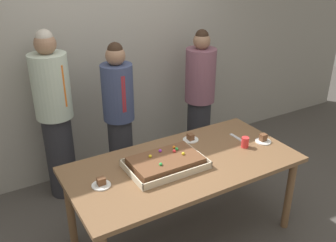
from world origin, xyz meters
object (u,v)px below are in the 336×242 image
person_serving_front (200,97)px  plated_slice_near_left (101,183)px  plated_slice_far_left (191,138)px  drink_cup_nearest (245,142)px  party_table (183,171)px  plated_slice_near_right (263,139)px  cake_server_utensil (237,138)px  sheet_cake (166,163)px  person_striped_tie_right (119,117)px  person_green_shirt_behind (55,115)px

person_serving_front → plated_slice_near_left: bearing=-12.1°
plated_slice_far_left → plated_slice_near_left: bearing=-164.7°
plated_slice_near_left → drink_cup_nearest: 1.38m
party_table → plated_slice_near_right: plated_slice_near_right is taller
plated_slice_near_left → cake_server_utensil: bearing=3.2°
party_table → plated_slice_near_right: 0.87m
sheet_cake → plated_slice_near_right: size_ratio=4.35×
plated_slice_far_left → cake_server_utensil: size_ratio=0.75×
party_table → person_striped_tie_right: bearing=98.8°
sheet_cake → cake_server_utensil: 0.87m
plated_slice_near_right → cake_server_utensil: plated_slice_near_right is taller
person_green_shirt_behind → person_serving_front: bearing=59.5°
sheet_cake → plated_slice_near_left: sheet_cake is taller
person_serving_front → person_green_shirt_behind: (-1.68, 0.14, 0.08)m
plated_slice_near_right → drink_cup_nearest: 0.22m
person_green_shirt_behind → plated_slice_near_right: bearing=25.6°
plated_slice_near_right → person_serving_front: bearing=86.7°
cake_server_utensil → drink_cup_nearest: bearing=-107.9°
plated_slice_far_left → person_green_shirt_behind: size_ratio=0.08×
plated_slice_near_right → person_striped_tie_right: 1.48m
party_table → plated_slice_far_left: 0.43m
cake_server_utensil → person_striped_tie_right: (-0.85, 0.90, 0.07)m
sheet_cake → drink_cup_nearest: sheet_cake is taller
plated_slice_near_left → drink_cup_nearest: bearing=-3.7°
cake_server_utensil → sheet_cake: bearing=-173.3°
drink_cup_nearest → plated_slice_near_left: bearing=176.3°
party_table → drink_cup_nearest: drink_cup_nearest is taller
plated_slice_near_left → person_striped_tie_right: size_ratio=0.09×
party_table → drink_cup_nearest: 0.65m
person_green_shirt_behind → person_striped_tie_right: (0.60, -0.23, -0.07)m
sheet_cake → plated_slice_far_left: sheet_cake is taller
cake_server_utensil → plated_slice_near_left: bearing=-176.8°
cake_server_utensil → person_striped_tie_right: bearing=133.4°
person_serving_front → person_green_shirt_behind: bearing=-49.5°
plated_slice_far_left → person_striped_tie_right: bearing=121.7°
sheet_cake → plated_slice_near_right: sheet_cake is taller
drink_cup_nearest → person_green_shirt_behind: 1.90m
plated_slice_near_right → person_serving_front: 1.16m
plated_slice_near_right → drink_cup_nearest: size_ratio=1.50×
party_table → plated_slice_far_left: size_ratio=13.30×
plated_slice_far_left → plated_slice_near_right: bearing=-32.7°
plated_slice_near_left → person_striped_tie_right: (0.58, 0.98, 0.05)m
party_table → sheet_cake: (-0.17, 0.01, 0.13)m
plated_slice_near_left → person_green_shirt_behind: person_green_shirt_behind is taller
plated_slice_far_left → sheet_cake: bearing=-146.4°
plated_slice_near_left → cake_server_utensil: 1.43m
party_table → cake_server_utensil: 0.71m
plated_slice_near_right → person_green_shirt_behind: person_green_shirt_behind is taller
plated_slice_far_left → cake_server_utensil: plated_slice_far_left is taller
plated_slice_near_right → person_striped_tie_right: (-1.01, 1.07, 0.05)m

